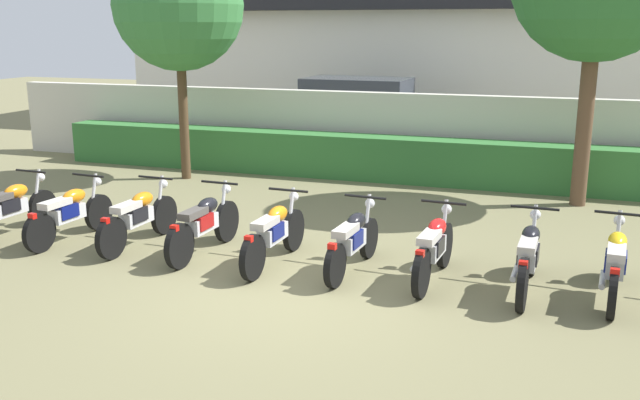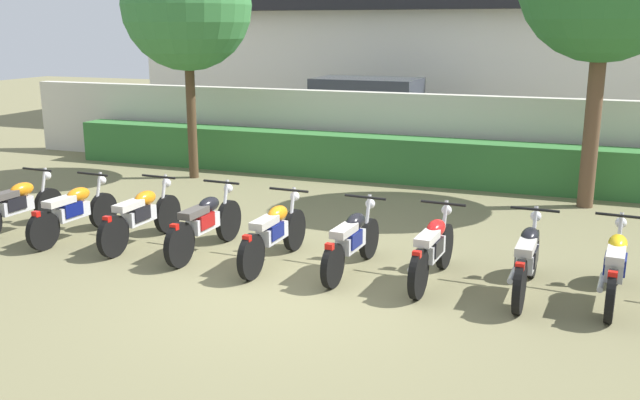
{
  "view_description": "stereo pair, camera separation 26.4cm",
  "coord_description": "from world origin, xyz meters",
  "px_view_note": "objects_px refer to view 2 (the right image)",
  "views": [
    {
      "loc": [
        3.02,
        -7.66,
        3.21
      ],
      "look_at": [
        0.0,
        1.22,
        0.87
      ],
      "focal_mm": 39.26,
      "sensor_mm": 36.0,
      "label": 1
    },
    {
      "loc": [
        3.27,
        -7.57,
        3.21
      ],
      "look_at": [
        0.0,
        1.22,
        0.87
      ],
      "focal_mm": 39.26,
      "sensor_mm": 36.0,
      "label": 2
    }
  ],
  "objects_px": {
    "motorcycle_in_row_6": "(432,249)",
    "motorcycle_in_row_8": "(615,266)",
    "motorcycle_in_row_0": "(17,205)",
    "motorcycle_in_row_5": "(352,240)",
    "tree_near_inspector": "(187,6)",
    "motorcycle_in_row_3": "(205,223)",
    "motorcycle_in_row_2": "(141,215)",
    "motorcycle_in_row_1": "(73,211)",
    "motorcycle_in_row_7": "(527,258)",
    "parked_car": "(372,115)",
    "motorcycle_in_row_4": "(274,233)"
  },
  "relations": [
    {
      "from": "motorcycle_in_row_6",
      "to": "motorcycle_in_row_8",
      "type": "distance_m",
      "value": 2.16
    },
    {
      "from": "motorcycle_in_row_0",
      "to": "motorcycle_in_row_5",
      "type": "xyz_separation_m",
      "value": [
        5.59,
        0.05,
        0.0
      ]
    },
    {
      "from": "tree_near_inspector",
      "to": "motorcycle_in_row_5",
      "type": "bearing_deg",
      "value": -41.93
    },
    {
      "from": "motorcycle_in_row_3",
      "to": "motorcycle_in_row_0",
      "type": "bearing_deg",
      "value": 93.7
    },
    {
      "from": "motorcycle_in_row_2",
      "to": "motorcycle_in_row_6",
      "type": "distance_m",
      "value": 4.43
    },
    {
      "from": "motorcycle_in_row_8",
      "to": "motorcycle_in_row_5",
      "type": "bearing_deg",
      "value": 96.44
    },
    {
      "from": "motorcycle_in_row_2",
      "to": "motorcycle_in_row_1",
      "type": "bearing_deg",
      "value": 98.12
    },
    {
      "from": "motorcycle_in_row_0",
      "to": "motorcycle_in_row_8",
      "type": "distance_m",
      "value": 8.83
    },
    {
      "from": "motorcycle_in_row_0",
      "to": "motorcycle_in_row_1",
      "type": "relative_size",
      "value": 1.0
    },
    {
      "from": "tree_near_inspector",
      "to": "motorcycle_in_row_6",
      "type": "bearing_deg",
      "value": -36.6
    },
    {
      "from": "tree_near_inspector",
      "to": "motorcycle_in_row_3",
      "type": "xyz_separation_m",
      "value": [
        2.84,
        -4.53,
        -3.16
      ]
    },
    {
      "from": "motorcycle_in_row_6",
      "to": "tree_near_inspector",
      "type": "bearing_deg",
      "value": 57.63
    },
    {
      "from": "motorcycle_in_row_0",
      "to": "motorcycle_in_row_3",
      "type": "bearing_deg",
      "value": -85.09
    },
    {
      "from": "motorcycle_in_row_0",
      "to": "motorcycle_in_row_2",
      "type": "xyz_separation_m",
      "value": [
        2.24,
        0.12,
        0.01
      ]
    },
    {
      "from": "motorcycle_in_row_3",
      "to": "motorcycle_in_row_8",
      "type": "height_order",
      "value": "motorcycle_in_row_3"
    },
    {
      "from": "motorcycle_in_row_5",
      "to": "motorcycle_in_row_3",
      "type": "bearing_deg",
      "value": 93.73
    },
    {
      "from": "motorcycle_in_row_3",
      "to": "motorcycle_in_row_6",
      "type": "height_order",
      "value": "motorcycle_in_row_3"
    },
    {
      "from": "motorcycle_in_row_7",
      "to": "motorcycle_in_row_8",
      "type": "xyz_separation_m",
      "value": [
        1.0,
        0.1,
        -0.01
      ]
    },
    {
      "from": "motorcycle_in_row_5",
      "to": "motorcycle_in_row_2",
      "type": "bearing_deg",
      "value": 93.2
    },
    {
      "from": "motorcycle_in_row_0",
      "to": "motorcycle_in_row_6",
      "type": "distance_m",
      "value": 6.67
    },
    {
      "from": "motorcycle_in_row_1",
      "to": "motorcycle_in_row_3",
      "type": "distance_m",
      "value": 2.26
    },
    {
      "from": "parked_car",
      "to": "motorcycle_in_row_0",
      "type": "relative_size",
      "value": 2.44
    },
    {
      "from": "motorcycle_in_row_4",
      "to": "motorcycle_in_row_8",
      "type": "xyz_separation_m",
      "value": [
        4.35,
        0.16,
        -0.0
      ]
    },
    {
      "from": "motorcycle_in_row_0",
      "to": "motorcycle_in_row_5",
      "type": "relative_size",
      "value": 1.0
    },
    {
      "from": "motorcycle_in_row_3",
      "to": "motorcycle_in_row_7",
      "type": "bearing_deg",
      "value": -88.04
    },
    {
      "from": "motorcycle_in_row_0",
      "to": "motorcycle_in_row_6",
      "type": "relative_size",
      "value": 1.02
    },
    {
      "from": "motorcycle_in_row_4",
      "to": "motorcycle_in_row_6",
      "type": "distance_m",
      "value": 2.19
    },
    {
      "from": "motorcycle_in_row_1",
      "to": "motorcycle_in_row_7",
      "type": "bearing_deg",
      "value": -85.42
    },
    {
      "from": "motorcycle_in_row_0",
      "to": "motorcycle_in_row_2",
      "type": "relative_size",
      "value": 0.96
    },
    {
      "from": "motorcycle_in_row_7",
      "to": "motorcycle_in_row_3",
      "type": "bearing_deg",
      "value": 92.07
    },
    {
      "from": "motorcycle_in_row_7",
      "to": "motorcycle_in_row_0",
      "type": "bearing_deg",
      "value": 92.81
    },
    {
      "from": "motorcycle_in_row_0",
      "to": "motorcycle_in_row_1",
      "type": "xyz_separation_m",
      "value": [
        1.09,
        0.01,
        0.0
      ]
    },
    {
      "from": "motorcycle_in_row_4",
      "to": "motorcycle_in_row_5",
      "type": "bearing_deg",
      "value": -84.25
    },
    {
      "from": "tree_near_inspector",
      "to": "motorcycle_in_row_2",
      "type": "xyz_separation_m",
      "value": [
        1.72,
        -4.48,
        -3.17
      ]
    },
    {
      "from": "parked_car",
      "to": "motorcycle_in_row_2",
      "type": "xyz_separation_m",
      "value": [
        -0.92,
        -9.23,
        -0.49
      ]
    },
    {
      "from": "parked_car",
      "to": "motorcycle_in_row_4",
      "type": "height_order",
      "value": "parked_car"
    },
    {
      "from": "motorcycle_in_row_0",
      "to": "motorcycle_in_row_4",
      "type": "xyz_separation_m",
      "value": [
        4.48,
        -0.01,
        0.01
      ]
    },
    {
      "from": "motorcycle_in_row_1",
      "to": "motorcycle_in_row_7",
      "type": "relative_size",
      "value": 0.96
    },
    {
      "from": "motorcycle_in_row_4",
      "to": "motorcycle_in_row_8",
      "type": "relative_size",
      "value": 1.02
    },
    {
      "from": "motorcycle_in_row_4",
      "to": "motorcycle_in_row_8",
      "type": "distance_m",
      "value": 4.36
    },
    {
      "from": "motorcycle_in_row_8",
      "to": "tree_near_inspector",
      "type": "bearing_deg",
      "value": 66.59
    },
    {
      "from": "motorcycle_in_row_1",
      "to": "motorcycle_in_row_6",
      "type": "bearing_deg",
      "value": -85.46
    },
    {
      "from": "motorcycle_in_row_2",
      "to": "motorcycle_in_row_5",
      "type": "bearing_deg",
      "value": -88.7
    },
    {
      "from": "tree_near_inspector",
      "to": "motorcycle_in_row_8",
      "type": "xyz_separation_m",
      "value": [
        8.32,
        -4.46,
        -3.17
      ]
    },
    {
      "from": "motorcycle_in_row_4",
      "to": "motorcycle_in_row_6",
      "type": "relative_size",
      "value": 1.07
    },
    {
      "from": "motorcycle_in_row_0",
      "to": "motorcycle_in_row_2",
      "type": "bearing_deg",
      "value": -83.33
    },
    {
      "from": "motorcycle_in_row_1",
      "to": "motorcycle_in_row_4",
      "type": "distance_m",
      "value": 3.38
    },
    {
      "from": "parked_car",
      "to": "motorcycle_in_row_7",
      "type": "distance_m",
      "value": 10.43
    },
    {
      "from": "tree_near_inspector",
      "to": "motorcycle_in_row_5",
      "type": "distance_m",
      "value": 7.52
    },
    {
      "from": "tree_near_inspector",
      "to": "motorcycle_in_row_5",
      "type": "xyz_separation_m",
      "value": [
        5.07,
        -4.55,
        -3.18
      ]
    }
  ]
}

